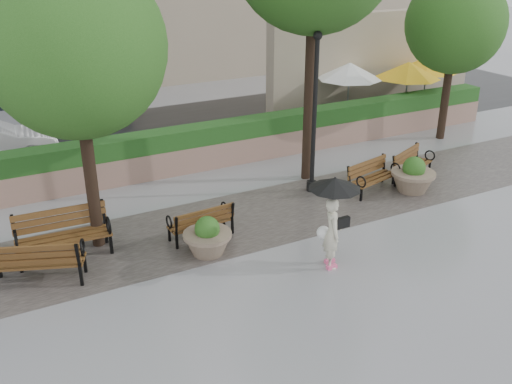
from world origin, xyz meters
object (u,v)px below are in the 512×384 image
bench_4 (412,170)px  planter_right (413,178)px  bench_2 (201,228)px  bench_3 (372,183)px  bench_1 (65,244)px  bench_0 (39,270)px  lamppost (314,124)px  pedestrian (333,214)px  planter_left (208,240)px

bench_4 → planter_right: size_ratio=1.40×
bench_2 → bench_3: (5.37, 0.31, 0.01)m
bench_1 → bench_0: bearing=-126.6°
bench_0 → bench_1: bench_1 is taller
bench_0 → lamppost: size_ratio=0.44×
lamppost → pedestrian: lamppost is taller
bench_0 → bench_4: (10.77, 0.77, -0.04)m
bench_3 → bench_4: bearing=-6.0°
planter_left → pedestrian: bearing=-37.9°
bench_2 → bench_3: 5.38m
bench_2 → planter_left: planter_left is taller
bench_0 → planter_left: 3.60m
planter_left → planter_right: bearing=5.0°
bench_1 → planter_left: bearing=-22.3°
bench_2 → planter_left: bearing=74.0°
bench_1 → planter_right: bearing=-1.9°
bench_2 → pedestrian: 3.35m
pedestrian → bench_1: bearing=83.1°
pedestrian → bench_3: bearing=-26.0°
bench_4 → pedestrian: pedestrian is taller
planter_right → pedestrian: bearing=-152.5°
bench_0 → pedestrian: pedestrian is taller
bench_1 → pedestrian: 6.00m
bench_3 → bench_0: bearing=169.9°
planter_left → planter_right: 6.58m
bench_1 → pedestrian: pedestrian is taller
bench_3 → pedestrian: pedestrian is taller
planter_left → bench_1: bearing=154.8°
bench_1 → pedestrian: (5.08, -3.06, 0.92)m
bench_3 → planter_left: (-5.54, -1.09, 0.10)m
planter_right → lamppost: 3.26m
bench_0 → bench_3: bearing=-155.6°
bench_0 → bench_3: size_ratio=1.14×
bench_0 → bench_4: size_ratio=1.14×
bench_3 → planter_right: planter_right is taller
bench_0 → bench_2: bearing=-155.4°
planter_left → pedestrian: size_ratio=0.54×
planter_left → bench_3: bearing=11.2°
bench_2 → bench_4: size_ratio=0.92×
bench_2 → planter_right: planter_right is taller
bench_3 → lamppost: lamppost is taller
bench_0 → bench_1: 1.06m
bench_3 → pedestrian: 4.48m
bench_2 → pedestrian: pedestrian is taller
bench_3 → planter_right: size_ratio=1.40×
lamppost → planter_right: bearing=-28.3°
bench_2 → pedestrian: size_ratio=0.77×
bench_3 → lamppost: 2.43m
bench_2 → planter_left: size_ratio=1.44×
lamppost → pedestrian: 4.14m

